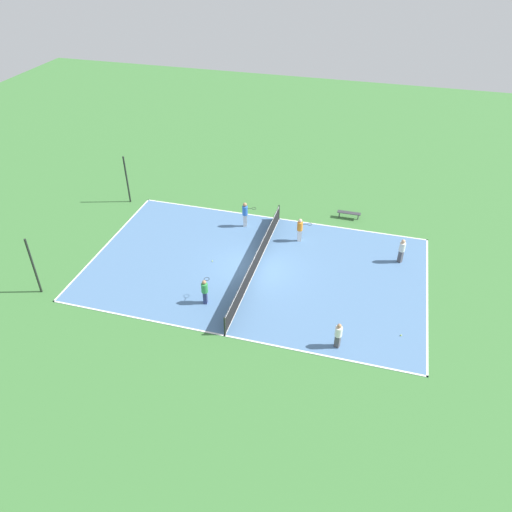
# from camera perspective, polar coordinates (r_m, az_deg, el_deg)

# --- Properties ---
(ground_plane) EXTENTS (80.00, 80.00, 0.00)m
(ground_plane) POSITION_cam_1_polar(r_m,az_deg,el_deg) (29.79, 0.00, -1.41)
(ground_plane) COLOR #3D7538
(court_surface) EXTENTS (11.90, 19.82, 0.02)m
(court_surface) POSITION_cam_1_polar(r_m,az_deg,el_deg) (29.78, 0.00, -1.39)
(court_surface) COLOR #4C729E
(court_surface) RESTS_ON ground_plane
(tennis_net) EXTENTS (11.70, 0.10, 1.11)m
(tennis_net) POSITION_cam_1_polar(r_m,az_deg,el_deg) (29.44, 0.00, -0.50)
(tennis_net) COLOR black
(tennis_net) RESTS_ON court_surface
(bench) EXTENTS (0.36, 1.59, 0.45)m
(bench) POSITION_cam_1_polar(r_m,az_deg,el_deg) (34.98, 10.58, 4.82)
(bench) COLOR #333338
(bench) RESTS_ON ground_plane
(player_near_white) EXTENTS (0.45, 0.45, 1.48)m
(player_near_white) POSITION_cam_1_polar(r_m,az_deg,el_deg) (24.66, 9.39, -8.80)
(player_near_white) COLOR #4C4C51
(player_near_white) RESTS_ON court_surface
(player_far_green) EXTENTS (0.97, 0.47, 1.54)m
(player_far_green) POSITION_cam_1_polar(r_m,az_deg,el_deg) (26.90, -5.88, -3.90)
(player_far_green) COLOR navy
(player_far_green) RESTS_ON court_surface
(player_center_orange) EXTENTS (0.59, 0.99, 1.63)m
(player_center_orange) POSITION_cam_1_polar(r_m,az_deg,el_deg) (31.79, 5.05, 3.15)
(player_center_orange) COLOR white
(player_center_orange) RESTS_ON court_surface
(player_far_white) EXTENTS (0.50, 0.50, 1.60)m
(player_far_white) POSITION_cam_1_polar(r_m,az_deg,el_deg) (31.01, 16.33, 0.73)
(player_far_white) COLOR #4C4C51
(player_far_white) RESTS_ON court_surface
(player_near_blue) EXTENTS (0.57, 0.99, 1.79)m
(player_near_blue) POSITION_cam_1_polar(r_m,az_deg,el_deg) (33.14, -1.25, 4.96)
(player_near_blue) COLOR white
(player_near_blue) RESTS_ON court_surface
(tennis_ball_right_alley) EXTENTS (0.07, 0.07, 0.07)m
(tennis_ball_right_alley) POSITION_cam_1_polar(r_m,az_deg,el_deg) (26.45, 16.24, -8.69)
(tennis_ball_right_alley) COLOR #CCE033
(tennis_ball_right_alley) RESTS_ON court_surface
(tennis_ball_midcourt) EXTENTS (0.07, 0.07, 0.07)m
(tennis_ball_midcourt) POSITION_cam_1_polar(r_m,az_deg,el_deg) (30.40, -5.01, -0.57)
(tennis_ball_midcourt) COLOR #CCE033
(tennis_ball_midcourt) RESTS_ON court_surface
(fence_post_back_left) EXTENTS (0.12, 0.12, 3.54)m
(fence_post_back_left) POSITION_cam_1_polar(r_m,az_deg,el_deg) (29.54, -24.09, -1.09)
(fence_post_back_left) COLOR black
(fence_post_back_left) RESTS_ON ground_plane
(fence_post_back_right) EXTENTS (0.12, 0.12, 3.54)m
(fence_post_back_right) POSITION_cam_1_polar(r_m,az_deg,el_deg) (36.94, -14.54, 8.44)
(fence_post_back_right) COLOR black
(fence_post_back_right) RESTS_ON ground_plane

